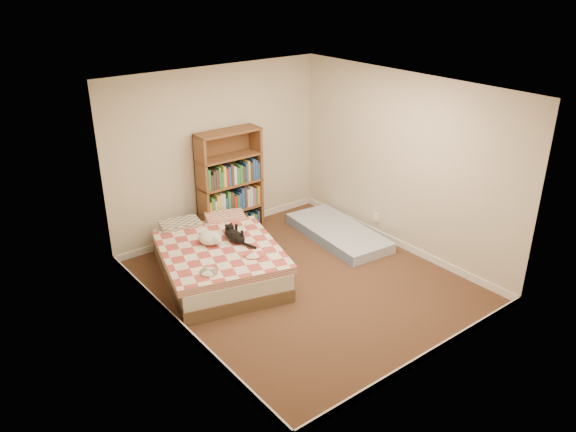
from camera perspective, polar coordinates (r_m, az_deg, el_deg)
room at (r=6.79m, az=1.72°, el=1.98°), size 3.51×4.01×2.51m
bed at (r=7.43m, az=-7.23°, el=-4.30°), size 1.85×2.26×0.52m
bookshelf at (r=8.41m, az=-5.93°, el=1.87°), size 0.97×0.34×1.62m
floor_mattress at (r=8.47m, az=5.09°, el=-1.69°), size 0.93×1.78×0.15m
black_cat at (r=7.35m, az=-5.55°, el=-1.92°), size 0.29×0.68×0.15m
white_dog at (r=7.28m, az=-7.82°, el=-2.22°), size 0.41×0.42×0.15m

